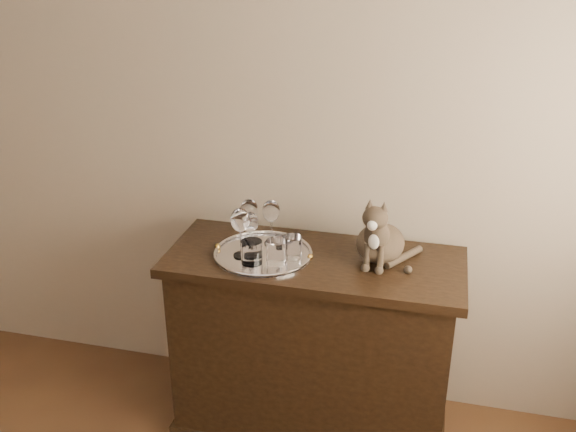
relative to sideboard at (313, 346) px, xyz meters
name	(u,v)px	position (x,y,z in m)	size (l,w,h in m)	color
wall_back	(195,108)	(-0.60, 0.31, 0.93)	(4.00, 0.10, 2.70)	tan
sideboard	(313,346)	(0.00, 0.00, 0.00)	(1.20, 0.50, 0.85)	black
tray	(263,255)	(-0.21, -0.03, 0.43)	(0.40, 0.40, 0.01)	silver
wine_glass_a	(250,221)	(-0.29, 0.06, 0.53)	(0.07, 0.07, 0.20)	silver
wine_glass_b	(271,222)	(-0.20, 0.07, 0.53)	(0.07, 0.07, 0.19)	white
wine_glass_c	(241,232)	(-0.29, -0.07, 0.54)	(0.08, 0.08, 0.21)	white
wine_glass_d	(250,233)	(-0.26, -0.03, 0.52)	(0.07, 0.07, 0.18)	white
tumbler_a	(277,251)	(-0.13, -0.09, 0.48)	(0.08, 0.08, 0.10)	white
tumbler_b	(252,252)	(-0.23, -0.12, 0.48)	(0.08, 0.08, 0.09)	white
tumbler_c	(292,247)	(-0.08, -0.03, 0.48)	(0.08, 0.08, 0.09)	silver
cat	(381,226)	(0.26, 0.05, 0.57)	(0.29, 0.27, 0.29)	brown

